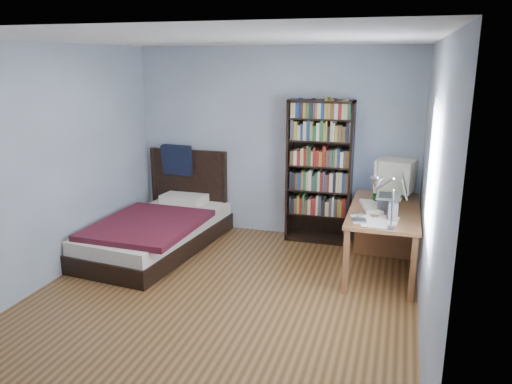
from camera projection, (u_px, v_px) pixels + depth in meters
The scene contains 14 objects.
room at pixel (221, 178), 4.69m from camera, with size 4.20×4.24×2.50m.
desk at pixel (385, 223), 6.01m from camera, with size 0.75×1.55×0.73m.
crt_monitor at pixel (395, 176), 5.90m from camera, with size 0.49×0.45×0.47m.
laptop at pixel (390, 200), 5.42m from camera, with size 0.32×0.33×0.41m.
desk_lamp at pixel (379, 188), 4.40m from camera, with size 0.24×0.52×0.62m.
keyboard at pixel (371, 207), 5.53m from camera, with size 0.19×0.48×0.03m, color beige.
speaker at pixel (393, 212), 5.10m from camera, with size 0.09×0.09×0.19m, color gray.
soda_can at pixel (375, 198), 5.72m from camera, with size 0.07×0.07×0.12m, color #073312.
mouse at pixel (383, 199), 5.84m from camera, with size 0.06×0.11×0.04m, color silver.
phone_silver at pixel (362, 214), 5.29m from camera, with size 0.05×0.10×0.02m, color #BCBDC1.
phone_grey at pixel (357, 217), 5.18m from camera, with size 0.05×0.09×0.02m, color gray.
external_drive at pixel (359, 221), 5.05m from camera, with size 0.13×0.13×0.03m, color gray.
bookshelf at pixel (319, 172), 6.40m from camera, with size 0.83×0.30×1.84m.
bed at pixel (160, 228), 6.34m from camera, with size 1.31×2.28×1.16m.
Camera 1 is at (1.64, -4.28, 2.34)m, focal length 35.00 mm.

